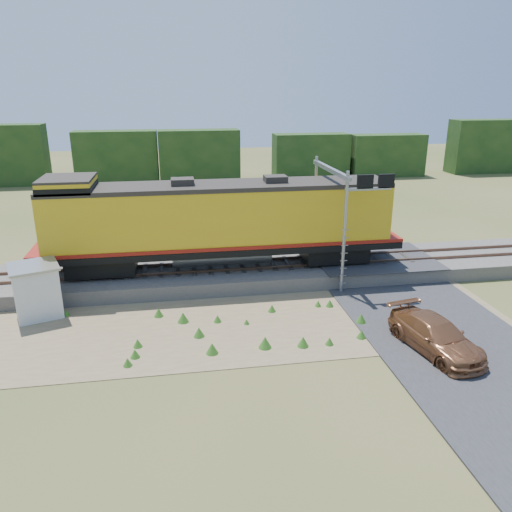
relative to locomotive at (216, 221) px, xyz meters
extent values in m
plane|color=#475123|center=(2.30, -6.00, -3.51)|extent=(140.00, 140.00, 0.00)
cube|color=slate|center=(2.30, 0.00, -3.11)|extent=(70.00, 5.00, 0.80)
cube|color=brown|center=(2.30, -0.72, -2.63)|extent=(70.00, 0.10, 0.16)
cube|color=brown|center=(2.30, 0.72, -2.63)|extent=(70.00, 0.10, 0.16)
cube|color=#8C7754|center=(0.30, -5.50, -3.50)|extent=(26.00, 8.00, 0.03)
cube|color=#38383A|center=(9.30, 0.00, -2.68)|extent=(7.00, 5.20, 0.06)
cube|color=#38383A|center=(9.30, 16.00, -3.47)|extent=(7.00, 24.00, 0.08)
cube|color=#173513|center=(2.30, 32.00, -0.26)|extent=(36.00, 3.00, 6.50)
cube|color=black|center=(-6.23, 0.00, -2.10)|extent=(3.61, 2.31, 0.90)
cube|color=black|center=(6.81, 0.00, -2.10)|extent=(3.61, 2.31, 0.90)
cube|color=black|center=(0.29, 0.00, -1.47)|extent=(20.06, 3.01, 0.36)
cylinder|color=gray|center=(0.29, 0.00, -1.95)|extent=(5.52, 1.20, 1.20)
cube|color=gold|center=(0.29, 0.00, 0.26)|extent=(18.56, 2.91, 3.11)
cube|color=maroon|center=(0.29, 0.00, -1.17)|extent=(20.06, 3.06, 0.18)
cube|color=#28231E|center=(0.29, 0.00, 1.94)|extent=(18.56, 2.96, 0.24)
cube|color=gold|center=(-7.53, 0.00, 2.17)|extent=(2.61, 2.91, 0.70)
cube|color=#28231E|center=(-7.53, 0.00, 2.56)|extent=(2.61, 2.96, 0.12)
cube|color=black|center=(-7.53, 0.00, 2.12)|extent=(2.66, 2.96, 0.35)
cube|color=maroon|center=(-9.04, 0.00, -0.09)|extent=(0.10, 2.01, 1.20)
cube|color=#28231E|center=(-1.71, 0.00, 2.17)|extent=(1.20, 1.00, 0.45)
cube|color=#28231E|center=(3.30, 0.00, 2.17)|extent=(1.20, 1.00, 0.45)
cube|color=silver|center=(-8.90, -3.11, -2.28)|extent=(2.52, 2.52, 2.47)
cube|color=gray|center=(-8.90, -3.11, -1.00)|extent=(2.77, 2.77, 0.12)
cylinder|color=gray|center=(6.40, -2.80, -0.25)|extent=(0.17, 0.17, 6.53)
cylinder|color=gray|center=(6.40, 2.80, -0.25)|extent=(0.17, 0.17, 6.53)
cube|color=gray|center=(6.40, 0.00, 2.64)|extent=(0.23, 6.20, 0.23)
cube|color=gray|center=(7.52, -2.80, 2.08)|extent=(2.43, 0.14, 0.14)
cube|color=black|center=(7.33, -2.80, 2.46)|extent=(0.84, 0.14, 0.70)
cube|color=black|center=(8.45, -2.80, 2.46)|extent=(0.84, 0.14, 0.70)
imported|color=#945B37|center=(8.24, -9.42, -2.82)|extent=(2.85, 5.08, 1.39)
camera|label=1|loc=(-2.15, -26.47, 7.01)|focal=35.00mm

